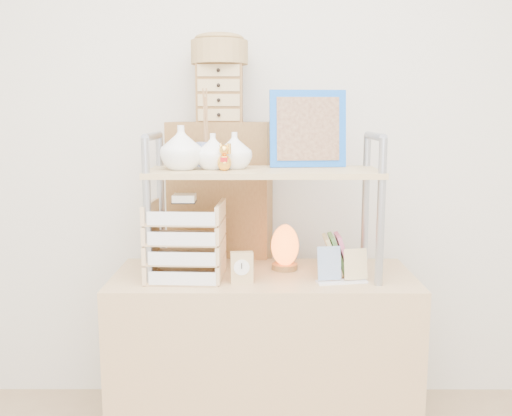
{
  "coord_description": "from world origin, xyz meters",
  "views": [
    {
      "loc": [
        -0.03,
        -1.01,
        1.38
      ],
      "look_at": [
        -0.03,
        1.2,
        1.02
      ],
      "focal_mm": 40.0,
      "sensor_mm": 36.0,
      "label": 1
    }
  ],
  "objects_px": {
    "letter_tray": "(185,245)",
    "salt_lamp": "(285,247)",
    "desk": "(263,362)",
    "cabinet": "(222,268)"
  },
  "relations": [
    {
      "from": "letter_tray",
      "to": "salt_lamp",
      "type": "distance_m",
      "value": 0.42
    },
    {
      "from": "letter_tray",
      "to": "salt_lamp",
      "type": "bearing_deg",
      "value": 18.83
    },
    {
      "from": "salt_lamp",
      "to": "letter_tray",
      "type": "bearing_deg",
      "value": -161.17
    },
    {
      "from": "desk",
      "to": "letter_tray",
      "type": "distance_m",
      "value": 0.59
    },
    {
      "from": "desk",
      "to": "cabinet",
      "type": "height_order",
      "value": "cabinet"
    },
    {
      "from": "letter_tray",
      "to": "salt_lamp",
      "type": "height_order",
      "value": "letter_tray"
    },
    {
      "from": "cabinet",
      "to": "salt_lamp",
      "type": "relative_size",
      "value": 7.16
    },
    {
      "from": "cabinet",
      "to": "salt_lamp",
      "type": "distance_m",
      "value": 0.44
    },
    {
      "from": "cabinet",
      "to": "salt_lamp",
      "type": "xyz_separation_m",
      "value": [
        0.28,
        -0.3,
        0.17
      ]
    },
    {
      "from": "letter_tray",
      "to": "cabinet",
      "type": "bearing_deg",
      "value": 75.39
    }
  ]
}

